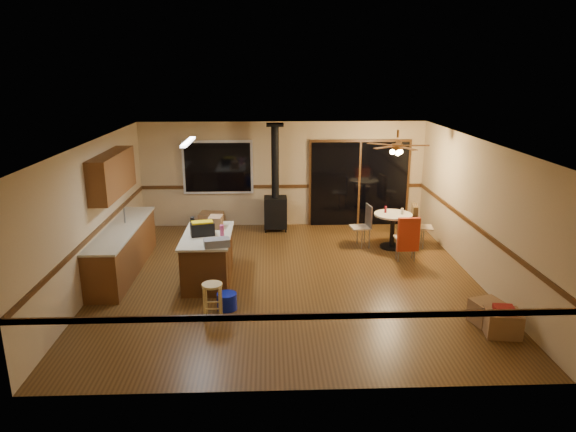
{
  "coord_description": "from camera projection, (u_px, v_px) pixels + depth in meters",
  "views": [
    {
      "loc": [
        -0.36,
        -8.99,
        3.84
      ],
      "look_at": [
        0.0,
        0.3,
        1.15
      ],
      "focal_mm": 32.0,
      "sensor_mm": 36.0,
      "label": 1
    }
  ],
  "objects": [
    {
      "name": "glass_red",
      "position": [
        386.0,
        209.0,
        11.26
      ],
      "size": [
        0.07,
        0.07,
        0.14
      ],
      "primitive_type": "cylinder",
      "rotation": [
        0.0,
        0.0,
        0.34
      ],
      "color": "#590C14",
      "rests_on": "dining_table"
    },
    {
      "name": "wall_left",
      "position": [
        94.0,
        215.0,
        9.22
      ],
      "size": [
        0.0,
        7.0,
        7.0
      ],
      "primitive_type": "plane",
      "rotation": [
        1.57,
        0.0,
        1.57
      ],
      "color": "tan",
      "rests_on": "ground"
    },
    {
      "name": "floor",
      "position": [
        289.0,
        279.0,
        9.71
      ],
      "size": [
        7.0,
        7.0,
        0.0
      ],
      "primitive_type": "plane",
      "color": "#543617",
      "rests_on": "ground"
    },
    {
      "name": "blue_bucket",
      "position": [
        227.0,
        301.0,
        8.46
      ],
      "size": [
        0.37,
        0.37,
        0.28
      ],
      "primitive_type": "cylinder",
      "rotation": [
        0.0,
        0.0,
        0.14
      ],
      "color": "#0C1CB3",
      "rests_on": "floor"
    },
    {
      "name": "sliding_door",
      "position": [
        359.0,
        184.0,
        12.8
      ],
      "size": [
        2.52,
        0.1,
        2.1
      ],
      "primitive_type": "cube",
      "color": "black",
      "rests_on": "ground"
    },
    {
      "name": "bottle_dark",
      "position": [
        193.0,
        224.0,
        9.54
      ],
      "size": [
        0.1,
        0.1,
        0.28
      ],
      "primitive_type": "cylinder",
      "rotation": [
        0.0,
        0.0,
        -0.28
      ],
      "color": "black",
      "rests_on": "kitchen_island"
    },
    {
      "name": "lower_cabinets",
      "position": [
        123.0,
        250.0,
        9.95
      ],
      "size": [
        0.6,
        3.0,
        0.86
      ],
      "primitive_type": "cube",
      "color": "brown",
      "rests_on": "ground"
    },
    {
      "name": "wall_right",
      "position": [
        477.0,
        211.0,
        9.48
      ],
      "size": [
        0.0,
        7.0,
        7.0
      ],
      "primitive_type": "plane",
      "rotation": [
        1.57,
        0.0,
        -1.57
      ],
      "color": "tan",
      "rests_on": "ground"
    },
    {
      "name": "ceiling_fan",
      "position": [
        397.0,
        148.0,
        10.79
      ],
      "size": [
        0.24,
        0.24,
        0.55
      ],
      "color": "brown",
      "rests_on": "ceiling"
    },
    {
      "name": "bottle_pink",
      "position": [
        222.0,
        231.0,
        9.21
      ],
      "size": [
        0.08,
        0.08,
        0.23
      ],
      "primitive_type": "cylinder",
      "rotation": [
        0.0,
        0.0,
        -0.15
      ],
      "color": "#D84C8C",
      "rests_on": "kitchen_island"
    },
    {
      "name": "chair_left",
      "position": [
        365.0,
        221.0,
        11.32
      ],
      "size": [
        0.45,
        0.45,
        0.51
      ],
      "color": "tan",
      "rests_on": "ground"
    },
    {
      "name": "box_under_window",
      "position": [
        211.0,
        221.0,
        12.56
      ],
      "size": [
        0.61,
        0.52,
        0.44
      ],
      "primitive_type": "cube",
      "rotation": [
        0.0,
        0.0,
        -0.14
      ],
      "color": "olive",
      "rests_on": "floor"
    },
    {
      "name": "chair_near",
      "position": [
        408.0,
        234.0,
        10.39
      ],
      "size": [
        0.44,
        0.47,
        0.7
      ],
      "color": "tan",
      "rests_on": "ground"
    },
    {
      "name": "wall_front",
      "position": [
        301.0,
        294.0,
        5.99
      ],
      "size": [
        7.0,
        0.0,
        7.0
      ],
      "primitive_type": "plane",
      "rotation": [
        -1.57,
        0.0,
        0.0
      ],
      "color": "tan",
      "rests_on": "ground"
    },
    {
      "name": "glass_cream",
      "position": [
        402.0,
        211.0,
        11.12
      ],
      "size": [
        0.08,
        0.08,
        0.14
      ],
      "primitive_type": "cylinder",
      "rotation": [
        0.0,
        0.0,
        0.37
      ],
      "color": "beige",
      "rests_on": "dining_table"
    },
    {
      "name": "countertop",
      "position": [
        121.0,
        228.0,
        9.83
      ],
      "size": [
        0.64,
        3.04,
        0.04
      ],
      "primitive_type": "cube",
      "color": "beige",
      "rests_on": "lower_cabinets"
    },
    {
      "name": "dining_table",
      "position": [
        393.0,
        225.0,
        11.25
      ],
      "size": [
        0.83,
        0.83,
        0.78
      ],
      "color": "black",
      "rests_on": "ground"
    },
    {
      "name": "box_on_island",
      "position": [
        216.0,
        222.0,
        9.8
      ],
      "size": [
        0.27,
        0.35,
        0.22
      ],
      "primitive_type": "cube",
      "rotation": [
        0.0,
        0.0,
        -0.08
      ],
      "color": "olive",
      "rests_on": "kitchen_island"
    },
    {
      "name": "chair_right",
      "position": [
        415.0,
        220.0,
        11.33
      ],
      "size": [
        0.53,
        0.49,
        0.7
      ],
      "color": "tan",
      "rests_on": "ground"
    },
    {
      "name": "box_small_red",
      "position": [
        504.0,
        309.0,
        7.57
      ],
      "size": [
        0.32,
        0.28,
        0.08
      ],
      "primitive_type": "cube",
      "rotation": [
        0.0,
        0.0,
        -0.15
      ],
      "color": "maroon",
      "rests_on": "box_corner_a"
    },
    {
      "name": "upper_cabinets",
      "position": [
        112.0,
        174.0,
        9.73
      ],
      "size": [
        0.35,
        2.0,
        0.8
      ],
      "primitive_type": "cube",
      "color": "brown",
      "rests_on": "ground"
    },
    {
      "name": "ceiling",
      "position": [
        289.0,
        141.0,
        8.99
      ],
      "size": [
        7.0,
        7.0,
        0.0
      ],
      "primitive_type": "plane",
      "rotation": [
        3.14,
        0.0,
        0.0
      ],
      "color": "silver",
      "rests_on": "ground"
    },
    {
      "name": "chair_rail",
      "position": [
        289.0,
        228.0,
        9.43
      ],
      "size": [
        7.0,
        7.0,
        0.08
      ],
      "primitive_type": null,
      "color": "#472911",
      "rests_on": "ground"
    },
    {
      "name": "wall_back",
      "position": [
        283.0,
        174.0,
        12.71
      ],
      "size": [
        7.0,
        0.0,
        7.0
      ],
      "primitive_type": "plane",
      "rotation": [
        1.57,
        0.0,
        0.0
      ],
      "color": "tan",
      "rests_on": "ground"
    },
    {
      "name": "wood_stove",
      "position": [
        275.0,
        201.0,
        12.43
      ],
      "size": [
        0.55,
        0.5,
        2.52
      ],
      "color": "black",
      "rests_on": "ground"
    },
    {
      "name": "bar_stool",
      "position": [
        213.0,
        301.0,
        8.1
      ],
      "size": [
        0.33,
        0.33,
        0.59
      ],
      "primitive_type": "cylinder",
      "rotation": [
        0.0,
        0.0,
        0.02
      ],
      "color": "tan",
      "rests_on": "floor"
    },
    {
      "name": "toolbox_black",
      "position": [
        202.0,
        229.0,
        9.33
      ],
      "size": [
        0.46,
        0.32,
        0.23
      ],
      "primitive_type": "cube",
      "rotation": [
        0.0,
        0.0,
        0.25
      ],
      "color": "black",
      "rests_on": "kitchen_island"
    },
    {
      "name": "toolbox_grey",
      "position": [
        217.0,
        243.0,
        8.77
      ],
      "size": [
        0.47,
        0.33,
        0.13
      ],
      "primitive_type": "cube",
      "rotation": [
        0.0,
        0.0,
        0.22
      ],
      "color": "slate",
      "rests_on": "kitchen_island"
    },
    {
      "name": "toolbox_yellow_lid",
      "position": [
        202.0,
        222.0,
        9.3
      ],
      "size": [
        0.42,
        0.29,
        0.03
      ],
      "primitive_type": "cube",
      "rotation": [
        0.0,
        0.0,
        0.25
      ],
      "color": "gold",
      "rests_on": "toolbox_black"
    },
    {
      "name": "box_corner_a",
      "position": [
        502.0,
        323.0,
        7.63
      ],
      "size": [
        0.56,
        0.49,
        0.38
      ],
      "primitive_type": "cube",
      "rotation": [
        0.0,
        0.0,
        -0.15
      ],
      "color": "olive",
      "rests_on": "floor"
    },
    {
      "name": "kitchen_island",
      "position": [
        208.0,
        257.0,
        9.53
      ],
      "size": [
        0.88,
        1.68,
        0.9
      ],
      "color": "#4E2C13",
      "rests_on": "ground"
    },
    {
      "name": "bottle_white",
      "position": [
        210.0,
        220.0,
        10.0
      ],
      "size": [
        0.07,
        0.07,
        0.16
      ],
      "primitive_type": "cylinder",
      "rotation": [
        0.0,
        0.0,
        -0.28
      ],
      "color": "white",
      "rests_on": "kitchen_island"
    },
    {
      "name": "box_corner_b",
      "position": [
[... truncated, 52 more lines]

